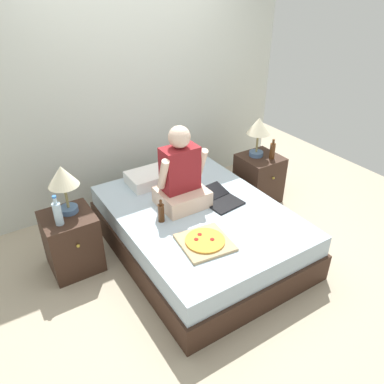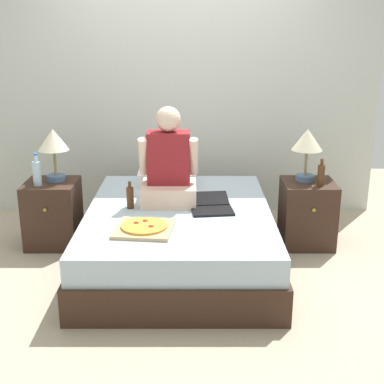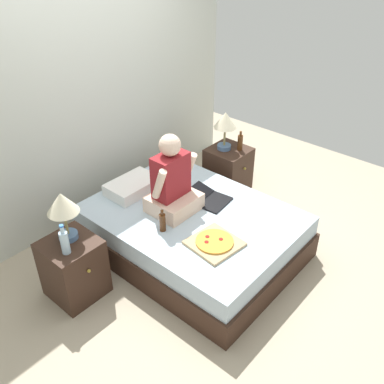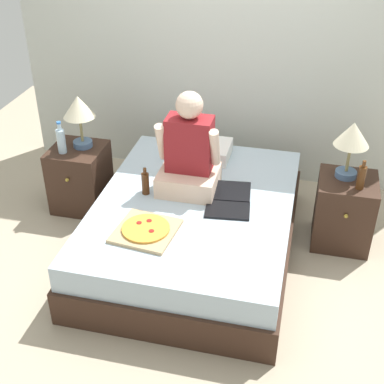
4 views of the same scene
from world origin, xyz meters
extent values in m
plane|color=tan|center=(0.00, 0.00, 0.00)|extent=(5.85, 5.85, 0.00)
cube|color=silver|center=(0.00, 1.34, 1.25)|extent=(3.85, 0.12, 2.50)
cube|color=#382319|center=(0.00, 0.00, 0.13)|extent=(1.48, 1.96, 0.27)
cube|color=silver|center=(0.00, 0.00, 0.37)|extent=(1.44, 1.91, 0.20)
cube|color=#382319|center=(-1.11, 0.40, 0.28)|extent=(0.44, 0.44, 0.57)
sphere|color=gold|center=(-1.11, 0.17, 0.40)|extent=(0.03, 0.03, 0.03)
cylinder|color=#4C6B93|center=(-1.07, 0.45, 0.59)|extent=(0.16, 0.16, 0.05)
cylinder|color=olive|center=(-1.07, 0.45, 0.73)|extent=(0.02, 0.02, 0.22)
cone|color=beige|center=(-1.07, 0.45, 0.93)|extent=(0.26, 0.26, 0.18)
cylinder|color=silver|center=(-1.19, 0.31, 0.67)|extent=(0.07, 0.07, 0.20)
cylinder|color=silver|center=(-1.19, 0.31, 0.80)|extent=(0.03, 0.03, 0.06)
cylinder|color=blue|center=(-1.19, 0.31, 0.83)|extent=(0.04, 0.04, 0.02)
cube|color=#382319|center=(1.11, 0.40, 0.28)|extent=(0.44, 0.44, 0.57)
sphere|color=gold|center=(1.11, 0.17, 0.40)|extent=(0.03, 0.03, 0.03)
cylinder|color=#4C6B93|center=(1.08, 0.45, 0.59)|extent=(0.16, 0.16, 0.05)
cylinder|color=olive|center=(1.08, 0.45, 0.73)|extent=(0.02, 0.02, 0.22)
cone|color=beige|center=(1.08, 0.45, 0.93)|extent=(0.26, 0.26, 0.18)
cylinder|color=#512D14|center=(1.18, 0.30, 0.66)|extent=(0.06, 0.06, 0.18)
cylinder|color=#512D14|center=(1.18, 0.30, 0.77)|extent=(0.03, 0.03, 0.05)
cube|color=white|center=(-0.12, 0.70, 0.52)|extent=(0.52, 0.34, 0.12)
cube|color=beige|center=(-0.08, 0.16, 0.54)|extent=(0.44, 0.40, 0.16)
cube|color=maroon|center=(-0.08, 0.19, 0.83)|extent=(0.34, 0.20, 0.42)
sphere|color=beige|center=(-0.08, 0.19, 1.14)|extent=(0.20, 0.20, 0.20)
cylinder|color=beige|center=(-0.28, 0.14, 0.86)|extent=(0.07, 0.18, 0.32)
cylinder|color=beige|center=(0.12, 0.14, 0.86)|extent=(0.07, 0.18, 0.32)
cube|color=black|center=(0.26, -0.07, 0.47)|extent=(0.34, 0.25, 0.02)
cube|color=black|center=(0.24, 0.14, 0.51)|extent=(0.33, 0.23, 0.06)
cube|color=tan|center=(-0.23, -0.45, 0.48)|extent=(0.44, 0.44, 0.03)
cylinder|color=gold|center=(-0.23, -0.45, 0.50)|extent=(0.33, 0.33, 0.02)
cylinder|color=maroon|center=(-0.29, -0.41, 0.51)|extent=(0.04, 0.04, 0.00)
cylinder|color=maroon|center=(-0.18, -0.48, 0.51)|extent=(0.04, 0.04, 0.00)
cylinder|color=maroon|center=(-0.23, -0.37, 0.51)|extent=(0.04, 0.04, 0.00)
cylinder|color=#4C2811|center=(-0.38, 0.02, 0.55)|extent=(0.06, 0.06, 0.17)
cylinder|color=#4C2811|center=(-0.38, 0.02, 0.66)|extent=(0.03, 0.03, 0.05)
camera|label=1|loc=(-1.62, -2.43, 2.41)|focal=35.00mm
camera|label=2|loc=(0.10, -3.97, 1.87)|focal=50.00mm
camera|label=3|loc=(-2.50, -2.16, 2.85)|focal=40.00mm
camera|label=4|loc=(0.75, -3.22, 2.65)|focal=50.00mm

